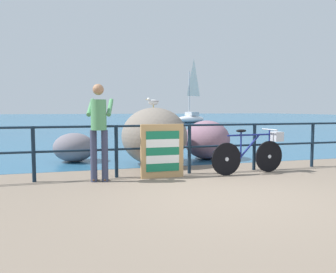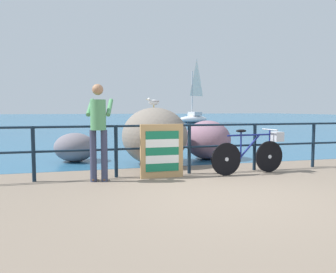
# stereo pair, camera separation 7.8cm
# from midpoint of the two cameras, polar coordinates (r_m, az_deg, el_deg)

# --- Properties ---
(ground_plane) EXTENTS (120.00, 120.00, 0.10)m
(ground_plane) POSITION_cam_midpoint_polar(r_m,az_deg,el_deg) (24.80, -10.01, 1.38)
(ground_plane) COLOR #756656
(sea_surface) EXTENTS (120.00, 90.00, 0.01)m
(sea_surface) POSITION_cam_midpoint_polar(r_m,az_deg,el_deg) (52.50, -12.83, 3.07)
(sea_surface) COLOR #285B7F
(sea_surface) RESTS_ON ground_plane
(promenade_railing) EXTENTS (9.07, 0.07, 1.02)m
(promenade_railing) POSITION_cam_midpoint_polar(r_m,az_deg,el_deg) (6.94, 3.94, -1.03)
(promenade_railing) COLOR black
(promenade_railing) RESTS_ON ground_plane
(bicycle) EXTENTS (1.70, 0.48, 0.92)m
(bicycle) POSITION_cam_midpoint_polar(r_m,az_deg,el_deg) (7.20, 14.72, -2.39)
(bicycle) COLOR black
(bicycle) RESTS_ON ground_plane
(person_at_railing) EXTENTS (0.54, 0.67, 1.78)m
(person_at_railing) POSITION_cam_midpoint_polar(r_m,az_deg,el_deg) (6.27, -11.32, 1.49)
(person_at_railing) COLOR #333851
(person_at_railing) RESTS_ON ground_plane
(folded_deckchair_stack) EXTENTS (0.84, 0.10, 1.04)m
(folded_deckchair_stack) POSITION_cam_midpoint_polar(r_m,az_deg,el_deg) (6.53, -0.72, -2.46)
(folded_deckchair_stack) COLOR tan
(folded_deckchair_stack) RESTS_ON ground_plane
(breakwater_boulder_main) EXTENTS (1.57, 1.71, 1.37)m
(breakwater_boulder_main) POSITION_cam_midpoint_polar(r_m,az_deg,el_deg) (8.10, -1.97, 0.08)
(breakwater_boulder_main) COLOR slate
(breakwater_boulder_main) RESTS_ON ground
(breakwater_boulder_left) EXTENTS (1.03, 0.97, 0.73)m
(breakwater_boulder_left) POSITION_cam_midpoint_polar(r_m,az_deg,el_deg) (8.86, -15.23, -1.77)
(breakwater_boulder_left) COLOR slate
(breakwater_boulder_left) RESTS_ON ground
(breakwater_boulder_right) EXTENTS (1.22, 1.33, 1.03)m
(breakwater_boulder_right) POSITION_cam_midpoint_polar(r_m,az_deg,el_deg) (9.06, 6.93, -0.55)
(breakwater_boulder_right) COLOR slate
(breakwater_boulder_right) RESTS_ON ground
(seagull) EXTENTS (0.34, 0.13, 0.23)m
(seagull) POSITION_cam_midpoint_polar(r_m,az_deg,el_deg) (8.13, -2.17, 5.89)
(seagull) COLOR gold
(seagull) RESTS_ON breakwater_boulder_main
(sailboat) EXTENTS (4.33, 3.63, 6.16)m
(sailboat) POSITION_cam_midpoint_polar(r_m,az_deg,el_deg) (32.36, 4.41, 3.53)
(sailboat) COLOR white
(sailboat) RESTS_ON sea_surface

